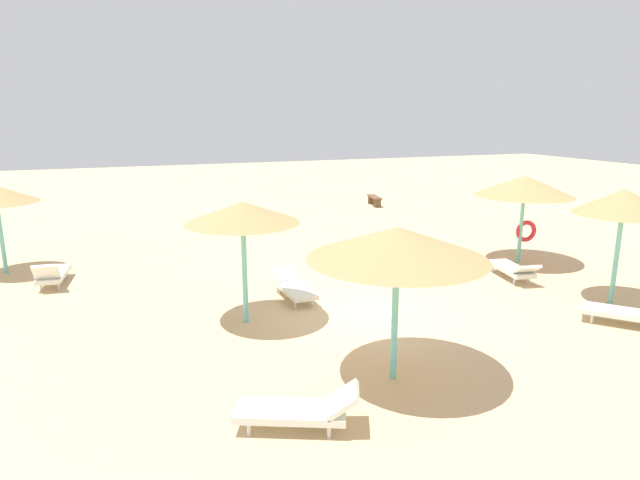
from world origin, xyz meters
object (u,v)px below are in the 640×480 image
lounger_3 (53,274)px  bench_0 (374,199)px  parasol_1 (525,187)px  lounger_0 (293,286)px  parasol_0 (243,213)px  parasol_2 (624,202)px  parasol_4 (397,243)px  lounger_2 (630,313)px  lounger_4 (299,410)px  lounger_1 (513,269)px

lounger_3 → bench_0: (14.28, 8.68, 0.02)m
parasol_1 → lounger_0: bearing=-175.1°
parasol_0 → parasol_1: (9.36, 1.86, -0.10)m
parasol_2 → lounger_0: bearing=156.6°
parasol_4 → parasol_0: bearing=117.7°
parasol_0 → lounger_2: bearing=-22.3°
lounger_2 → lounger_3: 14.75m
lounger_4 → bench_0: bearing=60.4°
parasol_1 → lounger_2: size_ratio=1.64×
parasol_2 → lounger_2: parasol_2 is taller
lounger_2 → lounger_3: (-12.47, 7.88, 0.01)m
parasol_2 → lounger_1: (-0.98, 2.49, -2.27)m
parasol_1 → parasol_4: parasol_4 is taller
parasol_0 → lounger_3: size_ratio=1.48×
bench_0 → lounger_3: bearing=-148.7°
parasol_2 → parasol_0: bearing=167.2°
lounger_0 → parasol_4: bearing=-85.7°
parasol_1 → lounger_2: parasol_1 is taller
lounger_0 → lounger_3: (-5.95, 3.39, 0.02)m
lounger_0 → parasol_0: bearing=-142.1°
lounger_1 → lounger_2: size_ratio=1.08×
lounger_2 → bench_0: lounger_2 is taller
lounger_0 → lounger_3: bearing=150.3°
parasol_0 → parasol_4: size_ratio=0.89×
lounger_2 → lounger_4: 8.36m
lounger_2 → lounger_3: bearing=147.7°
parasol_1 → lounger_4: 11.70m
parasol_0 → bench_0: size_ratio=1.82×
lounger_3 → lounger_4: 10.01m
bench_0 → parasol_0: bearing=-126.6°
lounger_4 → bench_0: 20.43m
parasol_1 → lounger_3: size_ratio=1.59×
lounger_0 → lounger_2: (6.52, -4.49, 0.01)m
lounger_1 → lounger_3: lounger_3 is taller
parasol_0 → lounger_0: (1.53, 1.19, -2.25)m
lounger_4 → lounger_0: bearing=72.9°
parasol_2 → lounger_3: 15.09m
lounger_4 → lounger_1: bearing=31.3°
parasol_4 → lounger_1: (6.08, 4.05, -2.21)m
lounger_1 → lounger_2: (0.08, -3.76, 0.00)m
parasol_1 → parasol_4: (-7.47, -5.44, 0.06)m
lounger_1 → lounger_4: lounger_4 is taller
parasol_4 → lounger_0: size_ratio=1.64×
lounger_1 → lounger_3: (-12.40, 4.12, 0.01)m
parasol_4 → parasol_2: bearing=12.4°
parasol_2 → lounger_3: bearing=153.7°
parasol_1 → lounger_2: 5.73m
lounger_4 → parasol_0: bearing=87.2°
lounger_0 → lounger_3: 6.85m
lounger_1 → bench_0: (1.89, 12.80, 0.03)m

